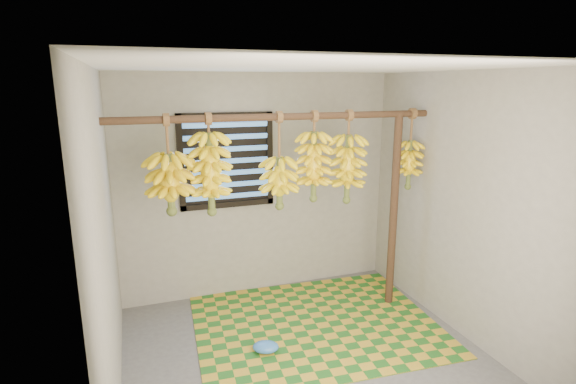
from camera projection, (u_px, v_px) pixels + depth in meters
name	position (u px, v px, depth m)	size (l,w,h in m)	color
floor	(310.00, 362.00, 3.79)	(3.00, 3.00, 0.01)	#4C4C4C
ceiling	(314.00, 66.00, 3.23)	(3.00, 3.00, 0.01)	silver
wall_back	(259.00, 186.00, 4.89)	(3.00, 0.01, 2.40)	gray
wall_left	(105.00, 249.00, 3.02)	(0.01, 3.00, 2.40)	gray
wall_right	(468.00, 209.00, 4.00)	(0.01, 3.00, 2.40)	gray
window	(227.00, 161.00, 4.68)	(1.00, 0.04, 1.00)	black
hanging_pole	(282.00, 117.00, 3.96)	(0.06, 0.06, 3.00)	#442C1C
support_post	(394.00, 213.00, 4.59)	(0.08, 0.08, 2.00)	#442C1C
woven_mat	(315.00, 324.00, 4.38)	(2.29, 1.83, 0.01)	#1E591A
plastic_bag	(266.00, 347.00, 3.90)	(0.23, 0.17, 0.09)	#306AB6
banana_bunch_a	(170.00, 184.00, 3.76)	(0.38, 0.38, 0.84)	brown
banana_bunch_b	(210.00, 174.00, 3.86)	(0.34, 0.34, 0.88)	brown
banana_bunch_c	(279.00, 183.00, 4.09)	(0.34, 0.34, 0.88)	brown
banana_bunch_d	(314.00, 166.00, 4.17)	(0.34, 0.34, 0.84)	brown
banana_bunch_e	(347.00, 169.00, 4.30)	(0.35, 0.35, 0.89)	brown
banana_bunch_f	(409.00, 164.00, 4.52)	(0.27, 0.27, 0.81)	brown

